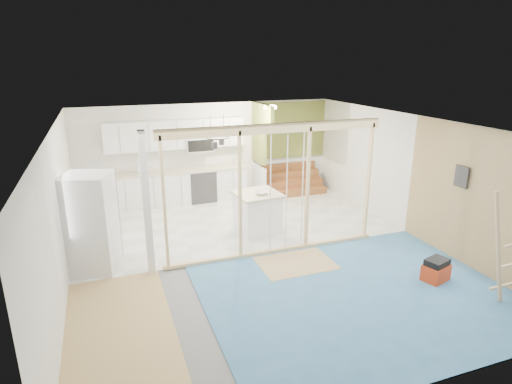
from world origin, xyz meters
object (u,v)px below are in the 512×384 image
object	(u,v)px
fridge	(92,224)
toolbox	(436,271)
ladder	(511,246)
island	(257,213)

from	to	relation	value
fridge	toolbox	xyz separation A→B (m)	(5.56, -2.46, -0.71)
toolbox	ladder	xyz separation A→B (m)	(0.56, -0.86, 0.75)
toolbox	ladder	size ratio (longest dim) A/B	0.28
ladder	island	bearing A→B (deg)	137.96
island	ladder	distance (m)	4.87
toolbox	ladder	bearing A→B (deg)	-73.97
island	ladder	world-z (taller)	ladder
fridge	island	world-z (taller)	fridge
island	toolbox	world-z (taller)	island
fridge	island	size ratio (longest dim) A/B	1.79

